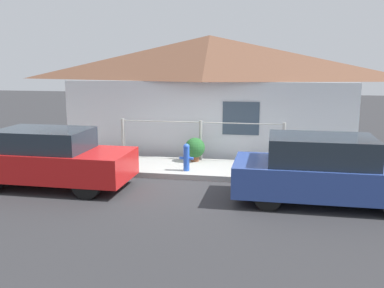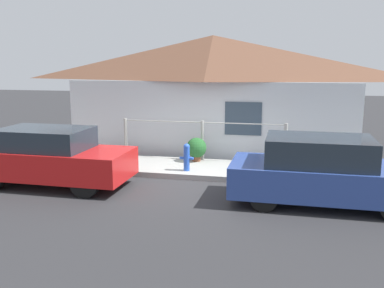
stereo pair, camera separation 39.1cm
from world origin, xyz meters
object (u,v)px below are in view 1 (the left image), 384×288
Objects in this scene: car_right at (325,171)px; fire_hydrant at (186,157)px; car_left at (50,158)px; potted_plant_near_hydrant at (195,148)px.

car_right reaches higher than fire_hydrant.
car_right is (6.43, -0.00, -0.01)m from car_left.
potted_plant_near_hydrant is (0.03, 1.13, 0.00)m from fire_hydrant.
car_right reaches higher than car_left.
fire_hydrant is at bearing 28.27° from car_left.
fire_hydrant is at bearing -91.40° from potted_plant_near_hydrant.
car_left is at bearing -152.34° from fire_hydrant.
car_left is 5.31× the size of fire_hydrant.
car_right is 5.45× the size of fire_hydrant.
car_right reaches higher than potted_plant_near_hydrant.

